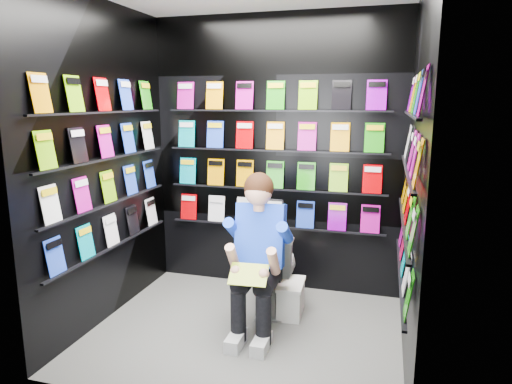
# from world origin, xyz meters

# --- Properties ---
(floor) EXTENTS (2.40, 2.40, 0.00)m
(floor) POSITION_xyz_m (0.00, 0.00, 0.00)
(floor) COLOR #555553
(floor) RESTS_ON ground
(wall_back) EXTENTS (2.40, 0.04, 2.60)m
(wall_back) POSITION_xyz_m (0.00, 1.00, 1.30)
(wall_back) COLOR black
(wall_back) RESTS_ON floor
(wall_front) EXTENTS (2.40, 0.04, 2.60)m
(wall_front) POSITION_xyz_m (0.00, -1.00, 1.30)
(wall_front) COLOR black
(wall_front) RESTS_ON floor
(wall_left) EXTENTS (0.04, 2.00, 2.60)m
(wall_left) POSITION_xyz_m (-1.20, 0.00, 1.30)
(wall_left) COLOR black
(wall_left) RESTS_ON floor
(wall_right) EXTENTS (0.04, 2.00, 2.60)m
(wall_right) POSITION_xyz_m (1.20, 0.00, 1.30)
(wall_right) COLOR black
(wall_right) RESTS_ON floor
(comics_back) EXTENTS (2.10, 0.06, 1.37)m
(comics_back) POSITION_xyz_m (0.00, 0.97, 1.31)
(comics_back) COLOR #C00005
(comics_back) RESTS_ON wall_back
(comics_left) EXTENTS (0.06, 1.70, 1.37)m
(comics_left) POSITION_xyz_m (-1.17, 0.00, 1.31)
(comics_left) COLOR #C00005
(comics_left) RESTS_ON wall_left
(comics_right) EXTENTS (0.06, 1.70, 1.37)m
(comics_right) POSITION_xyz_m (1.17, 0.00, 1.31)
(comics_right) COLOR #C00005
(comics_right) RESTS_ON wall_right
(toilet) EXTENTS (0.48, 0.78, 0.73)m
(toilet) POSITION_xyz_m (0.10, 0.50, 0.37)
(toilet) COLOR white
(toilet) RESTS_ON floor
(longbox) EXTENTS (0.21, 0.36, 0.26)m
(longbox) POSITION_xyz_m (0.29, 0.40, 0.13)
(longbox) COLOR white
(longbox) RESTS_ON floor
(longbox_lid) EXTENTS (0.23, 0.38, 0.03)m
(longbox_lid) POSITION_xyz_m (0.29, 0.40, 0.28)
(longbox_lid) COLOR white
(longbox_lid) RESTS_ON longbox
(reader) EXTENTS (0.57, 0.79, 1.37)m
(reader) POSITION_xyz_m (0.10, 0.12, 0.76)
(reader) COLOR blue
(reader) RESTS_ON toilet
(held_comic) EXTENTS (0.29, 0.18, 0.12)m
(held_comic) POSITION_xyz_m (0.10, -0.23, 0.58)
(held_comic) COLOR green
(held_comic) RESTS_ON reader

